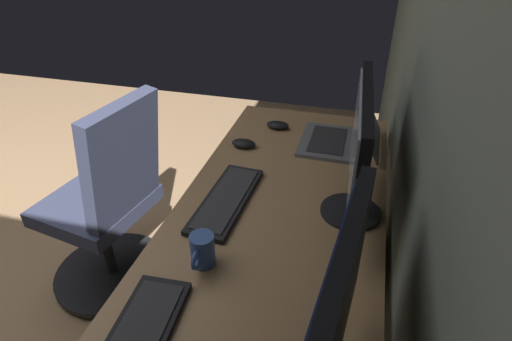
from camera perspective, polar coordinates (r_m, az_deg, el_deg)
wall_back at (r=1.18m, az=25.27°, el=14.38°), size 4.43×0.10×2.60m
desk at (r=1.39m, az=2.02°, el=-10.46°), size 1.87×0.70×0.73m
drawer_pedestal at (r=1.67m, az=3.46°, el=-16.59°), size 0.40×0.51×0.69m
monitor_primary at (r=1.32m, az=13.81°, el=3.02°), size 0.58×0.20×0.43m
monitor_secondary at (r=0.81m, az=10.69°, el=-19.07°), size 0.47×0.20×0.43m
laptop_leftmost at (r=1.83m, az=11.89°, el=4.78°), size 0.32×0.34×0.21m
keyboard_main at (r=1.46m, az=-4.07°, el=-3.96°), size 0.43×0.16×0.02m
mouse_main at (r=1.79m, az=-1.69°, el=3.69°), size 0.06×0.10×0.03m
mouse_spare at (r=1.95m, az=2.99°, el=6.17°), size 0.06×0.10×0.03m
coffee_mug at (r=1.21m, az=-7.34°, el=-10.73°), size 0.11×0.07×0.10m
office_chair at (r=1.99m, az=-19.33°, el=-5.03°), size 0.56×0.58×0.97m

